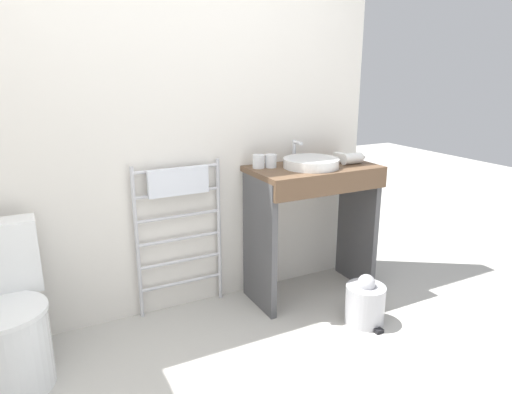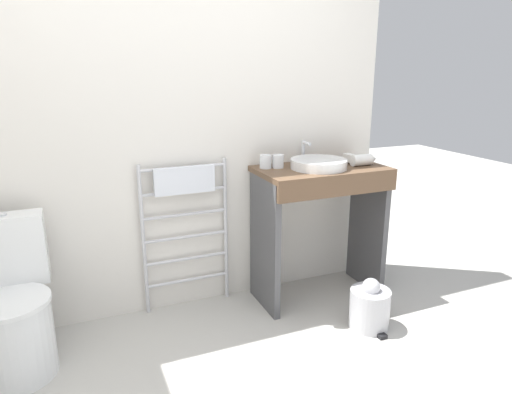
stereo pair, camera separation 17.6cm
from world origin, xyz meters
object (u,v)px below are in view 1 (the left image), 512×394
Objects in this scene: towel_radiator at (179,208)px; trash_bin at (365,303)px; toilet at (6,325)px; hair_dryer at (351,158)px; sink_basin at (311,163)px; cup_near_wall at (259,161)px; cup_near_edge at (271,161)px.

towel_radiator reaches higher than trash_bin.
toilet is 2.21m from hair_dryer.
trash_bin is at bearing -76.10° from sink_basin.
sink_basin is 0.34m from cup_near_wall.
toilet is at bearing -163.31° from towel_radiator.
sink_basin is 0.26m from cup_near_edge.
cup_near_edge reaches higher than sink_basin.
trash_bin is at bearing -11.26° from toilet.
cup_near_wall is at bearing 165.90° from hair_dryer.
cup_near_edge is at bearing 165.97° from hair_dryer.
sink_basin is 0.93m from trash_bin.
cup_near_edge is at bearing 120.61° from trash_bin.
cup_near_wall is 0.45× the size of hair_dryer.
towel_radiator is at bearing 165.20° from sink_basin.
cup_near_wall is 1.09m from trash_bin.
sink_basin is 1.89× the size of hair_dryer.
toilet is 1.71m from cup_near_edge.
towel_radiator is 11.31× the size of cup_near_wall.
toilet is at bearing -177.45° from sink_basin.
hair_dryer is 0.94m from trash_bin.
cup_near_edge reaches higher than toilet.
hair_dryer is (2.12, 0.06, 0.62)m from toilet.
cup_near_wall reaches higher than sink_basin.
cup_near_wall reaches higher than hair_dryer.
cup_near_wall is (0.51, -0.08, 0.26)m from towel_radiator.
towel_radiator is 2.70× the size of sink_basin.
cup_near_edge is at bearing 7.16° from toilet.
towel_radiator is at bearing 16.69° from toilet.
cup_near_wall is at bearing 155.79° from sink_basin.
towel_radiator is 0.88m from sink_basin.
cup_near_edge is 0.45× the size of hair_dryer.
trash_bin is (0.34, -0.58, -0.81)m from cup_near_edge.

